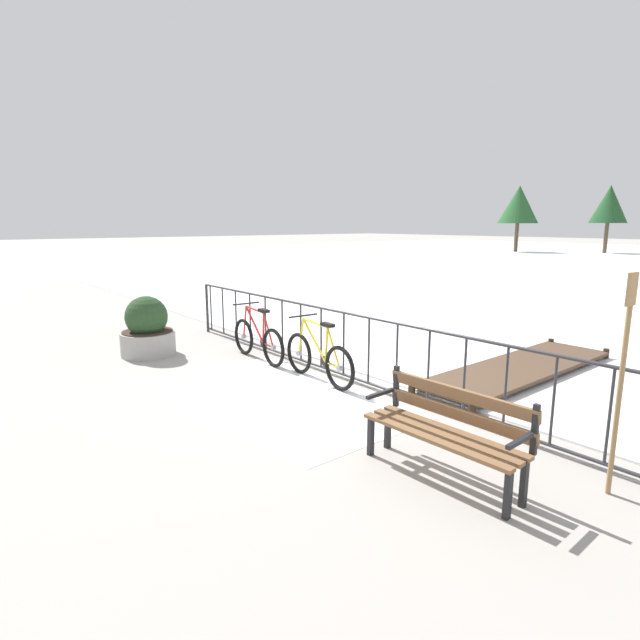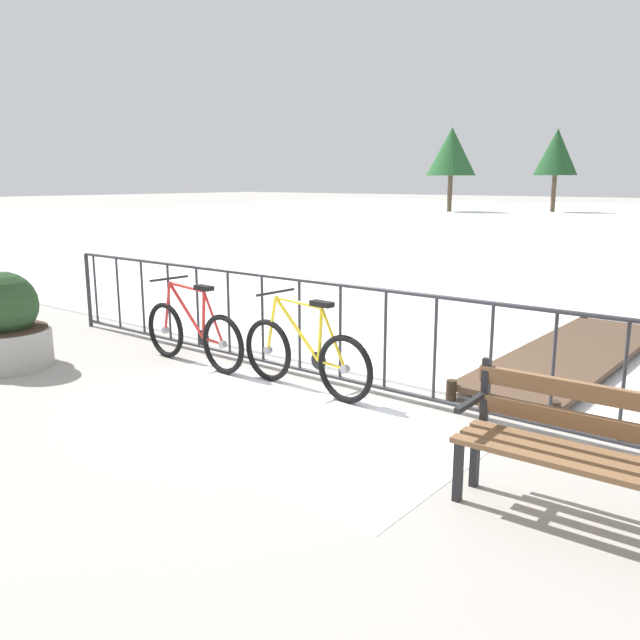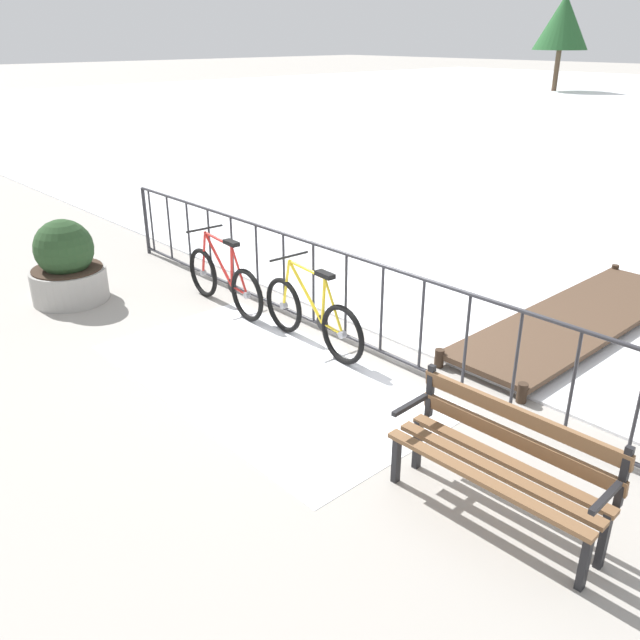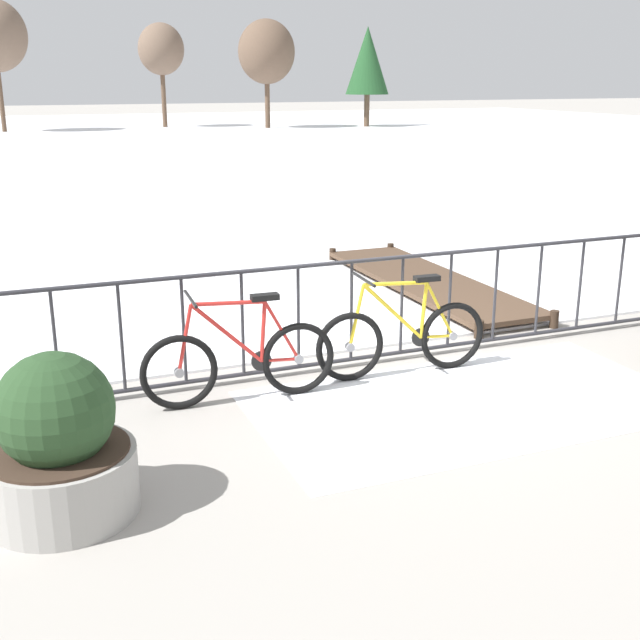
% 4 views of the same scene
% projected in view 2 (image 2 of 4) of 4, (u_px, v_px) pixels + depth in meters
% --- Properties ---
extents(ground_plane, '(160.00, 160.00, 0.00)m').
position_uv_depth(ground_plane, '(340.00, 386.00, 6.76)').
color(ground_plane, '#9E9991').
extents(snow_patch, '(3.75, 2.03, 0.01)m').
position_uv_depth(snow_patch, '(263.00, 419.00, 5.81)').
color(snow_patch, white).
rests_on(snow_patch, ground).
extents(railing_fence, '(9.06, 0.06, 1.07)m').
position_uv_depth(railing_fence, '(340.00, 333.00, 6.64)').
color(railing_fence, '#2D2D33').
rests_on(railing_fence, ground).
extents(bicycle_near_railing, '(1.71, 0.52, 0.97)m').
position_uv_depth(bicycle_near_railing, '(305.00, 355.00, 6.51)').
color(bicycle_near_railing, black).
rests_on(bicycle_near_railing, ground).
extents(bicycle_second, '(1.71, 0.52, 0.97)m').
position_uv_depth(bicycle_second, '(193.00, 334.00, 7.44)').
color(bicycle_second, black).
rests_on(bicycle_second, ground).
extents(park_bench, '(1.61, 0.53, 0.89)m').
position_uv_depth(park_bench, '(593.00, 444.00, 3.97)').
color(park_bench, brown).
rests_on(park_bench, ground).
extents(planter_with_shrub, '(0.97, 0.97, 1.09)m').
position_uv_depth(planter_with_shrub, '(5.00, 326.00, 7.36)').
color(planter_with_shrub, '#9E9B96').
rests_on(planter_with_shrub, ground).
extents(wooden_dock, '(1.10, 4.15, 0.20)m').
position_uv_depth(wooden_dock, '(573.00, 354.00, 7.54)').
color(wooden_dock, '#4C3828').
rests_on(wooden_dock, ground).
extents(tree_centre, '(3.22, 3.22, 5.42)m').
position_uv_depth(tree_centre, '(451.00, 152.00, 42.60)').
color(tree_centre, brown).
rests_on(tree_centre, ground).
extents(tree_extra, '(2.76, 2.76, 5.31)m').
position_uv_depth(tree_extra, '(556.00, 152.00, 42.18)').
color(tree_extra, brown).
rests_on(tree_extra, ground).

